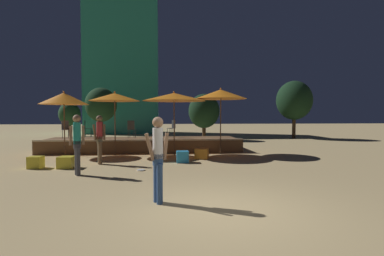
{
  "coord_description": "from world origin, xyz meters",
  "views": [
    {
      "loc": [
        -1.13,
        -5.74,
        1.87
      ],
      "look_at": [
        0.0,
        5.57,
        1.39
      ],
      "focal_mm": 28.0,
      "sensor_mm": 36.0,
      "label": 1
    }
  ],
  "objects_px": {
    "cube_seat_2": "(67,162)",
    "bistro_chair_0": "(66,128)",
    "bistro_chair_1": "(86,127)",
    "background_tree_2": "(294,100)",
    "person_2": "(100,137)",
    "background_tree_0": "(70,114)",
    "cube_seat_0": "(182,157)",
    "bistro_chair_2": "(131,128)",
    "background_tree_1": "(101,105)",
    "cube_seat_1": "(36,162)",
    "patio_umbrella_3": "(174,97)",
    "patio_umbrella_0": "(221,94)",
    "person_0": "(158,155)",
    "background_tree_3": "(204,111)",
    "patio_umbrella_1": "(64,99)",
    "person_1": "(77,141)",
    "cube_seat_3": "(202,154)",
    "bistro_chair_3": "(172,127)",
    "frisbee_disc": "(141,170)",
    "patio_umbrella_2": "(115,97)"
  },
  "relations": [
    {
      "from": "patio_umbrella_1",
      "to": "background_tree_3",
      "type": "distance_m",
      "value": 11.4
    },
    {
      "from": "person_1",
      "to": "person_2",
      "type": "height_order",
      "value": "person_1"
    },
    {
      "from": "cube_seat_2",
      "to": "bistro_chair_3",
      "type": "height_order",
      "value": "bistro_chair_3"
    },
    {
      "from": "frisbee_disc",
      "to": "bistro_chair_1",
      "type": "bearing_deg",
      "value": 117.33
    },
    {
      "from": "bistro_chair_2",
      "to": "bistro_chair_3",
      "type": "bearing_deg",
      "value": -141.46
    },
    {
      "from": "patio_umbrella_3",
      "to": "background_tree_1",
      "type": "relative_size",
      "value": 0.72
    },
    {
      "from": "cube_seat_2",
      "to": "bistro_chair_0",
      "type": "bearing_deg",
      "value": 107.28
    },
    {
      "from": "bistro_chair_2",
      "to": "background_tree_1",
      "type": "relative_size",
      "value": 0.22
    },
    {
      "from": "patio_umbrella_1",
      "to": "patio_umbrella_2",
      "type": "xyz_separation_m",
      "value": [
        2.31,
        -0.03,
        0.08
      ]
    },
    {
      "from": "cube_seat_3",
      "to": "bistro_chair_3",
      "type": "xyz_separation_m",
      "value": [
        -1.13,
        3.89,
        1.04
      ]
    },
    {
      "from": "patio_umbrella_0",
      "to": "frisbee_disc",
      "type": "xyz_separation_m",
      "value": [
        -3.54,
        -4.06,
        -2.88
      ]
    },
    {
      "from": "bistro_chair_2",
      "to": "background_tree_3",
      "type": "xyz_separation_m",
      "value": [
        4.77,
        7.31,
        0.95
      ]
    },
    {
      "from": "cube_seat_0",
      "to": "background_tree_0",
      "type": "height_order",
      "value": "background_tree_0"
    },
    {
      "from": "cube_seat_3",
      "to": "patio_umbrella_1",
      "type": "bearing_deg",
      "value": 165.04
    },
    {
      "from": "background_tree_2",
      "to": "cube_seat_1",
      "type": "bearing_deg",
      "value": -140.75
    },
    {
      "from": "bistro_chair_1",
      "to": "bistro_chair_3",
      "type": "xyz_separation_m",
      "value": [
        4.69,
        -0.14,
        0.0
      ]
    },
    {
      "from": "cube_seat_0",
      "to": "person_0",
      "type": "distance_m",
      "value": 5.61
    },
    {
      "from": "cube_seat_1",
      "to": "background_tree_3",
      "type": "distance_m",
      "value": 14.18
    },
    {
      "from": "patio_umbrella_2",
      "to": "person_2",
      "type": "bearing_deg",
      "value": -93.67
    },
    {
      "from": "patio_umbrella_0",
      "to": "cube_seat_2",
      "type": "relative_size",
      "value": 5.65
    },
    {
      "from": "cube_seat_3",
      "to": "bistro_chair_3",
      "type": "distance_m",
      "value": 4.18
    },
    {
      "from": "patio_umbrella_0",
      "to": "patio_umbrella_3",
      "type": "bearing_deg",
      "value": -174.88
    },
    {
      "from": "patio_umbrella_1",
      "to": "cube_seat_0",
      "type": "distance_m",
      "value": 6.4
    },
    {
      "from": "patio_umbrella_2",
      "to": "frisbee_disc",
      "type": "height_order",
      "value": "patio_umbrella_2"
    },
    {
      "from": "patio_umbrella_0",
      "to": "person_2",
      "type": "relative_size",
      "value": 1.71
    },
    {
      "from": "background_tree_2",
      "to": "person_0",
      "type": "bearing_deg",
      "value": -122.32
    },
    {
      "from": "person_2",
      "to": "background_tree_0",
      "type": "height_order",
      "value": "background_tree_0"
    },
    {
      "from": "cube_seat_0",
      "to": "frisbee_disc",
      "type": "xyz_separation_m",
      "value": [
        -1.53,
        -1.63,
        -0.21
      ]
    },
    {
      "from": "cube_seat_0",
      "to": "bistro_chair_0",
      "type": "xyz_separation_m",
      "value": [
        -5.63,
        3.73,
        1.03
      ]
    },
    {
      "from": "cube_seat_3",
      "to": "background_tree_3",
      "type": "distance_m",
      "value": 10.33
    },
    {
      "from": "patio_umbrella_3",
      "to": "person_2",
      "type": "xyz_separation_m",
      "value": [
        -2.95,
        -2.36,
        -1.69
      ]
    },
    {
      "from": "patio_umbrella_0",
      "to": "person_0",
      "type": "bearing_deg",
      "value": -110.19
    },
    {
      "from": "background_tree_0",
      "to": "cube_seat_0",
      "type": "bearing_deg",
      "value": -60.2
    },
    {
      "from": "patio_umbrella_0",
      "to": "person_0",
      "type": "distance_m",
      "value": 8.63
    },
    {
      "from": "cube_seat_1",
      "to": "background_tree_1",
      "type": "distance_m",
      "value": 14.35
    },
    {
      "from": "bistro_chair_3",
      "to": "background_tree_3",
      "type": "distance_m",
      "value": 6.74
    },
    {
      "from": "person_2",
      "to": "background_tree_2",
      "type": "height_order",
      "value": "background_tree_2"
    },
    {
      "from": "patio_umbrella_2",
      "to": "bistro_chair_2",
      "type": "height_order",
      "value": "patio_umbrella_2"
    },
    {
      "from": "cube_seat_0",
      "to": "person_1",
      "type": "bearing_deg",
      "value": -146.81
    },
    {
      "from": "patio_umbrella_2",
      "to": "bistro_chair_1",
      "type": "xyz_separation_m",
      "value": [
        -1.9,
        2.4,
        -1.48
      ]
    },
    {
      "from": "bistro_chair_1",
      "to": "background_tree_1",
      "type": "height_order",
      "value": "background_tree_1"
    },
    {
      "from": "person_0",
      "to": "person_1",
      "type": "bearing_deg",
      "value": -164.99
    },
    {
      "from": "cube_seat_1",
      "to": "cube_seat_2",
      "type": "relative_size",
      "value": 0.84
    },
    {
      "from": "cube_seat_0",
      "to": "patio_umbrella_3",
      "type": "bearing_deg",
      "value": 96.21
    },
    {
      "from": "bistro_chair_1",
      "to": "background_tree_2",
      "type": "xyz_separation_m",
      "value": [
        14.81,
        6.62,
        1.83
      ]
    },
    {
      "from": "person_0",
      "to": "bistro_chair_1",
      "type": "distance_m",
      "value": 11.18
    },
    {
      "from": "person_2",
      "to": "background_tree_0",
      "type": "relative_size",
      "value": 0.62
    },
    {
      "from": "cube_seat_3",
      "to": "frisbee_disc",
      "type": "relative_size",
      "value": 2.58
    },
    {
      "from": "patio_umbrella_2",
      "to": "background_tree_2",
      "type": "height_order",
      "value": "background_tree_2"
    },
    {
      "from": "bistro_chair_3",
      "to": "background_tree_1",
      "type": "distance_m",
      "value": 10.25
    }
  ]
}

